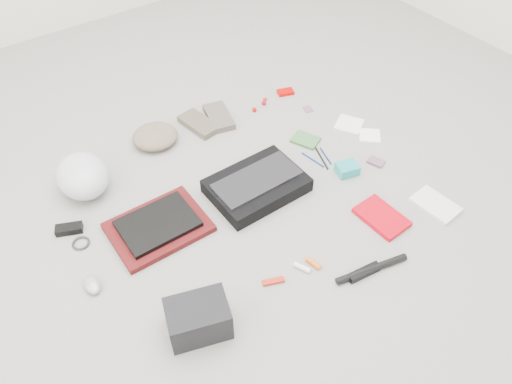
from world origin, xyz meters
TOP-DOWN VIEW (x-y plane):
  - ground_plane at (0.00, 0.00)m, footprint 4.00×4.00m
  - messenger_bag at (0.04, 0.04)m, footprint 0.42×0.30m
  - bag_flap at (0.04, 0.04)m, footprint 0.39×0.18m
  - laptop_sleeve at (-0.44, 0.10)m, footprint 0.40×0.30m
  - laptop at (-0.44, 0.10)m, footprint 0.31×0.23m
  - bike_helmet at (-0.59, 0.51)m, footprint 0.25×0.30m
  - beanie at (-0.18, 0.61)m, footprint 0.28×0.28m
  - mitten_left at (0.06, 0.60)m, footprint 0.14×0.24m
  - mitten_right at (0.18, 0.59)m, footprint 0.17×0.25m
  - power_brick at (-0.75, 0.31)m, footprint 0.12×0.09m
  - cable_coil at (-0.73, 0.22)m, footprint 0.09×0.09m
  - mouse at (-0.78, -0.01)m, footprint 0.06×0.10m
  - camera_bag at (-0.54, -0.40)m, footprint 0.25×0.21m
  - multitool at (-0.20, -0.39)m, footprint 0.09×0.05m
  - toiletry_tube_white at (-0.07, -0.41)m, footprint 0.05×0.07m
  - toiletry_tube_orange at (-0.02, -0.42)m, footprint 0.03×0.07m
  - u_lock at (0.11, -0.57)m, footprint 0.14×0.05m
  - bike_pump at (0.14, -0.58)m, footprint 0.31×0.10m
  - book_red at (0.37, -0.41)m, footprint 0.15×0.22m
  - book_white at (0.62, -0.50)m, footprint 0.15×0.21m
  - notepad at (0.44, 0.18)m, footprint 0.14×0.16m
  - pen_blue at (0.38, 0.05)m, footprint 0.03×0.14m
  - pen_black at (0.42, 0.03)m, footprint 0.06×0.15m
  - pen_navy at (0.45, 0.04)m, footprint 0.04×0.12m
  - accordion_wallet at (0.45, -0.11)m, footprint 0.11×0.10m
  - card_deck at (0.61, -0.14)m, footprint 0.08×0.09m
  - napkin_top at (0.71, 0.15)m, footprint 0.18×0.18m
  - napkin_bottom at (0.73, 0.02)m, footprint 0.15×0.15m
  - lollipop_a at (0.37, 0.53)m, footprint 0.03×0.03m
  - lollipop_b at (0.45, 0.55)m, footprint 0.03×0.03m
  - lollipop_c at (0.48, 0.58)m, footprint 0.03×0.03m
  - altoids_tin at (0.61, 0.57)m, footprint 0.10×0.08m
  - stamp_sheet at (0.62, 0.38)m, footprint 0.06×0.06m

SIDE VIEW (x-z plane):
  - ground_plane at x=0.00m, z-range 0.00..0.00m
  - stamp_sheet at x=0.62m, z-range 0.00..0.00m
  - napkin_bottom at x=0.73m, z-range 0.00..0.01m
  - pen_navy at x=0.45m, z-range 0.00..0.01m
  - napkin_top at x=0.71m, z-range 0.00..0.01m
  - pen_blue at x=0.38m, z-range 0.00..0.01m
  - pen_black at x=0.42m, z-range 0.00..0.01m
  - cable_coil at x=-0.73m, z-range 0.00..0.01m
  - multitool at x=-0.20m, z-range 0.00..0.01m
  - card_deck at x=0.61m, z-range 0.00..0.01m
  - notepad at x=0.44m, z-range 0.00..0.02m
  - altoids_tin at x=0.61m, z-range 0.00..0.02m
  - toiletry_tube_orange at x=-0.02m, z-range 0.00..0.02m
  - toiletry_tube_white at x=-0.07m, z-range 0.00..0.02m
  - book_white at x=0.62m, z-range 0.00..0.02m
  - lollipop_c at x=0.48m, z-range 0.00..0.02m
  - book_red at x=0.37m, z-range 0.00..0.02m
  - lollipop_a at x=0.37m, z-range 0.00..0.03m
  - lollipop_b at x=0.45m, z-range 0.00..0.03m
  - laptop_sleeve at x=-0.44m, z-range 0.00..0.03m
  - u_lock at x=0.11m, z-range 0.00..0.03m
  - bike_pump at x=0.14m, z-range 0.00..0.03m
  - power_brick at x=-0.75m, z-range 0.00..0.03m
  - mitten_left at x=0.06m, z-range 0.00..0.03m
  - mitten_right at x=0.18m, z-range 0.00..0.03m
  - mouse at x=-0.78m, z-range 0.00..0.04m
  - accordion_wallet at x=0.45m, z-range 0.00..0.05m
  - messenger_bag at x=0.04m, z-range 0.00..0.07m
  - laptop at x=-0.44m, z-range 0.03..0.05m
  - beanie at x=-0.18m, z-range 0.00..0.08m
  - camera_bag at x=-0.54m, z-range 0.00..0.14m
  - bag_flap at x=0.04m, z-range 0.07..0.08m
  - bike_helmet at x=-0.59m, z-range 0.00..0.17m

